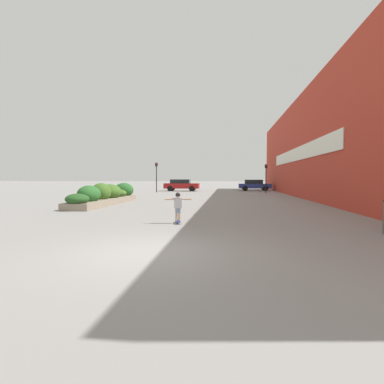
{
  "coord_description": "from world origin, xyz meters",
  "views": [
    {
      "loc": [
        1.9,
        -6.92,
        1.78
      ],
      "look_at": [
        -0.01,
        9.16,
        1.01
      ],
      "focal_mm": 28.0,
      "sensor_mm": 36.0,
      "label": 1
    }
  ],
  "objects_px": {
    "skateboarder": "(178,204)",
    "car_center_left": "(254,185)",
    "traffic_light_left": "(156,172)",
    "car_leftmost": "(181,185)",
    "traffic_light_right": "(266,173)",
    "skateboard": "(178,222)"
  },
  "relations": [
    {
      "from": "skateboarder",
      "to": "traffic_light_left",
      "type": "xyz_separation_m",
      "value": [
        -6.82,
        24.76,
        1.71
      ]
    },
    {
      "from": "car_leftmost",
      "to": "car_center_left",
      "type": "height_order",
      "value": "car_leftmost"
    },
    {
      "from": "traffic_light_left",
      "to": "traffic_light_right",
      "type": "distance_m",
      "value": 13.23
    },
    {
      "from": "traffic_light_left",
      "to": "traffic_light_right",
      "type": "bearing_deg",
      "value": -1.1
    },
    {
      "from": "skateboard",
      "to": "car_center_left",
      "type": "distance_m",
      "value": 31.11
    },
    {
      "from": "traffic_light_left",
      "to": "skateboard",
      "type": "bearing_deg",
      "value": -74.61
    },
    {
      "from": "skateboarder",
      "to": "car_center_left",
      "type": "height_order",
      "value": "car_center_left"
    },
    {
      "from": "skateboarder",
      "to": "traffic_light_right",
      "type": "height_order",
      "value": "traffic_light_right"
    },
    {
      "from": "car_center_left",
      "to": "traffic_light_right",
      "type": "relative_size",
      "value": 1.3
    },
    {
      "from": "skateboard",
      "to": "traffic_light_left",
      "type": "relative_size",
      "value": 0.18
    },
    {
      "from": "skateboarder",
      "to": "car_center_left",
      "type": "bearing_deg",
      "value": 66.62
    },
    {
      "from": "car_center_left",
      "to": "car_leftmost",
      "type": "bearing_deg",
      "value": -78.13
    },
    {
      "from": "car_leftmost",
      "to": "car_center_left",
      "type": "bearing_deg",
      "value": 101.87
    },
    {
      "from": "car_center_left",
      "to": "traffic_light_left",
      "type": "bearing_deg",
      "value": -64.86
    },
    {
      "from": "car_leftmost",
      "to": "car_center_left",
      "type": "distance_m",
      "value": 10.1
    },
    {
      "from": "traffic_light_right",
      "to": "skateboarder",
      "type": "bearing_deg",
      "value": -104.65
    },
    {
      "from": "car_leftmost",
      "to": "traffic_light_right",
      "type": "xyz_separation_m",
      "value": [
        10.68,
        -4.01,
        1.47
      ]
    },
    {
      "from": "car_leftmost",
      "to": "skateboarder",
      "type": "bearing_deg",
      "value": 8.52
    },
    {
      "from": "skateboard",
      "to": "skateboarder",
      "type": "xyz_separation_m",
      "value": [
        0.0,
        -0.0,
        0.7
      ]
    },
    {
      "from": "skateboarder",
      "to": "traffic_light_right",
      "type": "xyz_separation_m",
      "value": [
        6.41,
        24.51,
        1.53
      ]
    },
    {
      "from": "traffic_light_left",
      "to": "traffic_light_right",
      "type": "relative_size",
      "value": 1.09
    },
    {
      "from": "skateboarder",
      "to": "traffic_light_left",
      "type": "relative_size",
      "value": 0.31
    }
  ]
}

